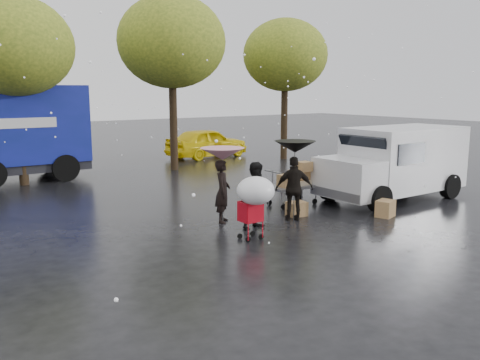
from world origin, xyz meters
TOP-DOWN VIEW (x-y plane):
  - ground at (0.00, 0.00)m, footprint 90.00×90.00m
  - person_pink at (-0.54, 1.61)m, footprint 0.66×0.69m
  - person_middle at (-0.17, 0.63)m, footprint 0.89×0.75m
  - person_black at (1.07, 0.70)m, footprint 1.05×0.84m
  - umbrella_pink at (-0.54, 1.61)m, footprint 1.12×1.12m
  - umbrella_black at (1.07, 0.70)m, footprint 1.06×1.06m
  - vendor_cart at (2.29, 2.08)m, footprint 1.52×0.80m
  - shopping_cart at (-0.85, -0.18)m, footprint 0.84×0.84m
  - white_van at (5.36, 0.92)m, footprint 4.91×2.18m
  - box_ground_near at (3.30, -0.42)m, footprint 0.59×0.52m
  - box_ground_far at (1.43, 1.00)m, footprint 0.54×0.44m
  - yellow_taxi at (5.71, 12.61)m, footprint 4.51×2.33m
  - tree_row at (-0.47, 10.00)m, footprint 21.60×4.40m

SIDE VIEW (x-z plane):
  - ground at x=0.00m, z-range 0.00..0.00m
  - box_ground_far at x=1.43m, z-range 0.00..0.38m
  - box_ground_near at x=3.30m, z-range 0.00..0.44m
  - vendor_cart at x=2.29m, z-range 0.09..1.36m
  - yellow_taxi at x=5.71m, z-range 0.00..1.47m
  - person_pink at x=-0.54m, z-range 0.00..1.60m
  - person_middle at x=-0.17m, z-range 0.00..1.63m
  - person_black at x=1.07m, z-range 0.00..1.66m
  - shopping_cart at x=-0.85m, z-range 0.33..1.80m
  - white_van at x=5.36m, z-range 0.06..2.26m
  - umbrella_pink at x=-0.54m, z-range 0.80..2.70m
  - umbrella_black at x=1.07m, z-range 0.88..2.94m
  - tree_row at x=-0.47m, z-range 1.46..8.58m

